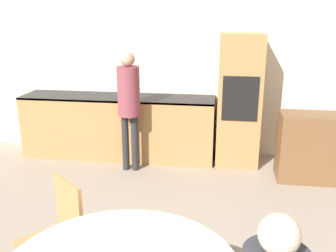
{
  "coord_description": "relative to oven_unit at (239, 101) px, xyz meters",
  "views": [
    {
      "loc": [
        0.45,
        -0.3,
        2.11
      ],
      "look_at": [
        -0.01,
        2.96,
        1.11
      ],
      "focal_mm": 40.0,
      "sensor_mm": 36.0,
      "label": 1
    }
  ],
  "objects": [
    {
      "name": "oven_unit",
      "position": [
        0.0,
        0.0,
        0.0
      ],
      "size": [
        0.59,
        0.59,
        1.84
      ],
      "color": "#AD7A47",
      "rests_on": "ground_plane"
    },
    {
      "name": "kitchen_counter",
      "position": [
        -1.75,
        -0.01,
        -0.44
      ],
      "size": [
        2.84,
        0.6,
        0.93
      ],
      "color": "#AD7A47",
      "rests_on": "ground_plane"
    },
    {
      "name": "sideboard",
      "position": [
        0.97,
        -0.47,
        -0.48
      ],
      "size": [
        0.92,
        0.45,
        0.88
      ],
      "color": "brown",
      "rests_on": "ground_plane"
    },
    {
      "name": "person_standing",
      "position": [
        -1.46,
        -0.49,
        0.1
      ],
      "size": [
        0.29,
        0.29,
        1.62
      ],
      "color": "#262628",
      "rests_on": "ground_plane"
    },
    {
      "name": "chair_far_left",
      "position": [
        -1.43,
        -2.87,
        -0.4
      ],
      "size": [
        0.56,
        0.56,
        0.91
      ],
      "rotation": [
        0.0,
        0.0,
        5.59
      ],
      "color": "#AD7A47",
      "rests_on": "ground_plane"
    },
    {
      "name": "wall_back",
      "position": [
        -0.71,
        0.34,
        0.38
      ],
      "size": [
        6.62,
        0.05,
        2.6
      ],
      "color": "silver",
      "rests_on": "ground_plane"
    }
  ]
}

